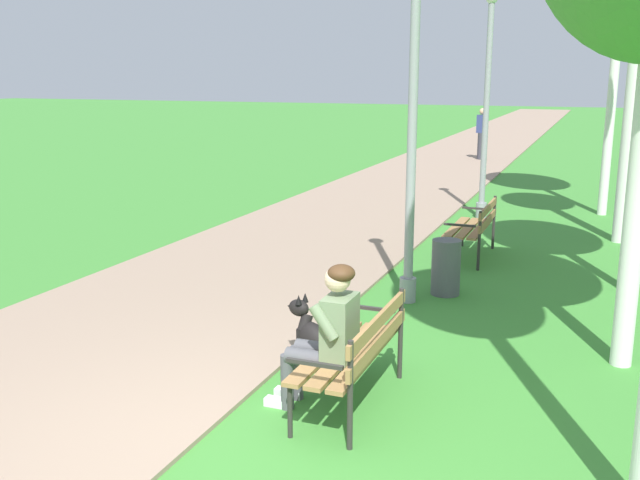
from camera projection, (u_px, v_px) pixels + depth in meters
ground_plane at (242, 451)px, 5.32m from camera, size 120.00×120.00×0.00m
paved_path at (480, 145)px, 27.86m from camera, size 3.71×60.00×0.04m
park_bench_near at (357, 348)px, 5.92m from camera, size 0.55×1.50×0.85m
park_bench_mid at (475, 225)px, 10.77m from camera, size 0.55×1.50×0.85m
person_seated_on_near_bench at (327, 332)px, 5.82m from camera, size 0.74×0.49×1.25m
dog_black at (318, 344)px, 6.70m from camera, size 0.80×0.43×0.71m
lamp_post_near at (412, 130)px, 8.33m from camera, size 0.24×0.24×4.01m
lamp_post_mid at (487, 102)px, 13.38m from camera, size 0.24×0.24×4.25m
litter_bin at (446, 267)px, 9.02m from camera, size 0.36×0.36×0.70m
pedestrian_distant at (481, 134)px, 22.84m from camera, size 0.32×0.22×1.65m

